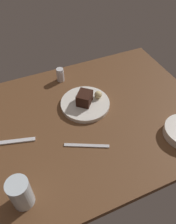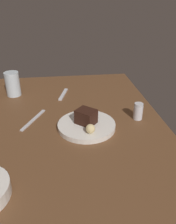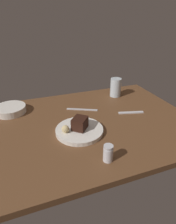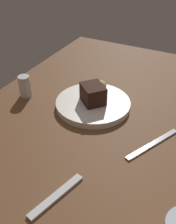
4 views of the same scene
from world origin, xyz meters
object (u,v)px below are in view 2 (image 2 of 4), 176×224
bread_roll (90,129)px  dessert_plate (87,125)px  butter_knife (33,120)px  dessert_spoon (63,94)px  salt_shaker (138,111)px  water_glass (13,84)px  chocolate_cake_slice (86,117)px

bread_roll → dessert_plate: bearing=-175.3°
dessert_plate → butter_knife: bearing=-111.7°
bread_roll → dessert_spoon: size_ratio=0.24×
dessert_plate → salt_shaker: salt_shaker is taller
water_glass → chocolate_cake_slice: bearing=42.7°
dessert_plate → salt_shaker: size_ratio=3.21×
water_glass → butter_knife: bearing=23.3°
salt_shaker → dessert_spoon: (-30.41, -31.85, -3.32)cm
dessert_spoon → butter_knife: size_ratio=0.79×
bread_roll → salt_shaker: size_ratio=0.49×
bread_roll → butter_knife: bread_roll is taller
dessert_spoon → salt_shaker: bearing=-118.6°
chocolate_cake_slice → butter_knife: 24.37cm
dessert_plate → butter_knife: (-8.91, -22.42, -0.78)cm
dessert_plate → bread_roll: bread_roll is taller
salt_shaker → dessert_spoon: salt_shaker is taller
bread_roll → butter_knife: size_ratio=0.19×
butter_knife → dessert_spoon: bearing=-2.0°
salt_shaker → dessert_spoon: 44.16cm
dessert_plate → water_glass: water_glass is taller
salt_shaker → water_glass: water_glass is taller
water_glass → bread_roll: bearing=38.1°
bread_roll → salt_shaker: bearing=117.6°
bread_roll → butter_knife: bearing=-125.0°
chocolate_cake_slice → bread_roll: 7.68cm
chocolate_cake_slice → salt_shaker: chocolate_cake_slice is taller
water_glass → dessert_spoon: bearing=83.4°
bread_roll → dessert_spoon: bearing=-167.8°
salt_shaker → water_glass: (-33.45, -58.29, 2.73)cm
bread_roll → salt_shaker: salt_shaker is taller
water_glass → butter_knife: size_ratio=0.67×
water_glass → dessert_spoon: size_ratio=0.85×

